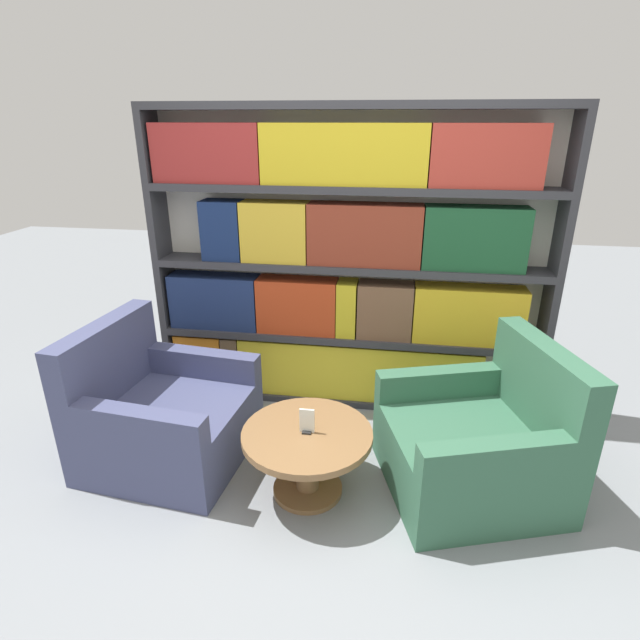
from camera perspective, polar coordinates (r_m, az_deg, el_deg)
ground_plane at (r=2.87m, az=-0.21°, el=-22.59°), size 14.00×14.00×0.00m
bookshelf at (r=3.53m, az=2.74°, el=5.84°), size 2.78×0.30×2.12m
armchair_left at (r=3.33m, az=-17.61°, el=-10.43°), size 0.99×0.96×0.88m
armchair_right at (r=3.08m, az=17.65°, el=-13.33°), size 1.13×1.11×0.88m
coffee_table at (r=2.89m, az=-1.46°, el=-14.52°), size 0.73×0.73×0.41m
table_sign at (r=2.79m, az=-1.50°, el=-11.63°), size 0.08×0.06×0.14m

